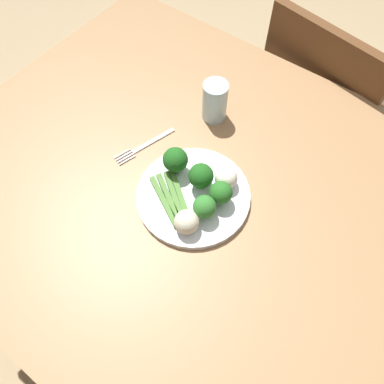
# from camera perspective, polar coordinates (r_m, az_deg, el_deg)

# --- Properties ---
(ground_plane) EXTENTS (6.00, 6.00, 0.02)m
(ground_plane) POSITION_cam_1_polar(r_m,az_deg,el_deg) (1.56, 0.73, -14.03)
(ground_plane) COLOR tan
(dining_table) EXTENTS (1.26, 0.98, 0.75)m
(dining_table) POSITION_cam_1_polar(r_m,az_deg,el_deg) (0.94, 1.17, -2.73)
(dining_table) COLOR #9E754C
(dining_table) RESTS_ON ground_plane
(chair) EXTENTS (0.46, 0.46, 0.87)m
(chair) POSITION_cam_1_polar(r_m,az_deg,el_deg) (1.41, 18.53, 11.70)
(chair) COLOR brown
(chair) RESTS_ON ground_plane
(plate) EXTENTS (0.25, 0.25, 0.01)m
(plate) POSITION_cam_1_polar(r_m,az_deg,el_deg) (0.84, 0.00, -0.43)
(plate) COLOR white
(plate) RESTS_ON dining_table
(asparagus_bundle) EXTENTS (0.14, 0.11, 0.01)m
(asparagus_bundle) POSITION_cam_1_polar(r_m,az_deg,el_deg) (0.82, -3.07, -0.95)
(asparagus_bundle) COLOR #47752D
(asparagus_bundle) RESTS_ON plate
(broccoli_right) EXTENTS (0.05, 0.05, 0.06)m
(broccoli_right) POSITION_cam_1_polar(r_m,az_deg,el_deg) (0.77, 1.91, -2.29)
(broccoli_right) COLOR #609E3D
(broccoli_right) RESTS_ON plate
(broccoli_front) EXTENTS (0.06, 0.06, 0.07)m
(broccoli_front) POSITION_cam_1_polar(r_m,az_deg,el_deg) (0.83, -2.51, 4.90)
(broccoli_front) COLOR #4C7F2B
(broccoli_front) RESTS_ON plate
(broccoli_front_left) EXTENTS (0.05, 0.05, 0.06)m
(broccoli_front_left) POSITION_cam_1_polar(r_m,az_deg,el_deg) (0.79, 4.41, -0.13)
(broccoli_front_left) COLOR #568E33
(broccoli_front_left) RESTS_ON plate
(broccoli_back) EXTENTS (0.06, 0.06, 0.07)m
(broccoli_back) POSITION_cam_1_polar(r_m,az_deg,el_deg) (0.81, 1.38, 2.71)
(broccoli_back) COLOR #4C7F2B
(broccoli_back) RESTS_ON plate
(cauliflower_back_right) EXTENTS (0.05, 0.05, 0.05)m
(cauliflower_back_right) POSITION_cam_1_polar(r_m,az_deg,el_deg) (0.82, 5.20, 2.15)
(cauliflower_back_right) COLOR white
(cauliflower_back_right) RESTS_ON plate
(cauliflower_near_center) EXTENTS (0.05, 0.05, 0.05)m
(cauliflower_near_center) POSITION_cam_1_polar(r_m,az_deg,el_deg) (0.77, -0.84, -4.57)
(cauliflower_near_center) COLOR beige
(cauliflower_near_center) RESTS_ON plate
(fork) EXTENTS (0.07, 0.16, 0.00)m
(fork) POSITION_cam_1_polar(r_m,az_deg,el_deg) (0.93, -7.19, 6.99)
(fork) COLOR silver
(fork) RESTS_ON dining_table
(water_glass) EXTENTS (0.06, 0.06, 0.10)m
(water_glass) POSITION_cam_1_polar(r_m,az_deg,el_deg) (0.95, 3.48, 13.59)
(water_glass) COLOR silver
(water_glass) RESTS_ON dining_table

